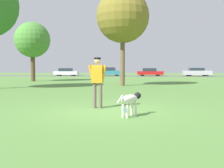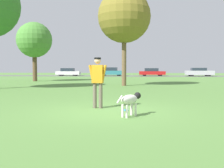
% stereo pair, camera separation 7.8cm
% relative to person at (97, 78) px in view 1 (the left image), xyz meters
% --- Properties ---
extents(ground_plane, '(120.00, 120.00, 0.00)m').
position_rel_person_xyz_m(ground_plane, '(0.44, -0.57, -1.05)').
color(ground_plane, '#56843D').
extents(far_road_strip, '(120.00, 6.00, 0.01)m').
position_rel_person_xyz_m(far_road_strip, '(0.44, 35.05, -1.05)').
color(far_road_strip, '#5B5B59').
rests_on(far_road_strip, ground_plane).
extents(person, '(0.66, 0.26, 1.78)m').
position_rel_person_xyz_m(person, '(0.00, 0.00, 0.00)').
color(person, '#665B4C').
rests_on(person, ground_plane).
extents(dog, '(0.74, 1.00, 0.68)m').
position_rel_person_xyz_m(dog, '(1.17, -1.45, -0.58)').
color(dog, silver).
rests_on(dog, ground_plane).
extents(frisbee, '(0.23, 0.23, 0.02)m').
position_rel_person_xyz_m(frisbee, '(0.98, -0.43, -1.05)').
color(frisbee, '#268CE5').
rests_on(frisbee, ground_plane).
extents(tree_mid_center, '(4.09, 4.09, 7.42)m').
position_rel_person_xyz_m(tree_mid_center, '(0.48, 11.44, 4.29)').
color(tree_mid_center, brown).
rests_on(tree_mid_center, ground_plane).
extents(tree_far_left, '(3.64, 3.64, 6.11)m').
position_rel_person_xyz_m(tree_far_left, '(-9.06, 17.47, 3.20)').
color(tree_far_left, brown).
rests_on(tree_far_left, ground_plane).
extents(parked_car_white, '(4.09, 1.78, 1.31)m').
position_rel_person_xyz_m(parked_car_white, '(-10.06, 35.22, -0.41)').
color(parked_car_white, white).
rests_on(parked_car_white, ground_plane).
extents(parked_car_teal, '(4.43, 1.82, 1.45)m').
position_rel_person_xyz_m(parked_car_teal, '(-2.64, 35.32, -0.35)').
color(parked_car_teal, teal).
rests_on(parked_car_teal, ground_plane).
extents(parked_car_red, '(4.32, 1.82, 1.31)m').
position_rel_person_xyz_m(parked_car_red, '(4.23, 35.20, -0.40)').
color(parked_car_red, red).
rests_on(parked_car_red, ground_plane).
extents(parked_car_silver, '(4.44, 1.85, 1.37)m').
position_rel_person_xyz_m(parked_car_silver, '(11.84, 34.68, -0.37)').
color(parked_car_silver, '#B7B7BC').
rests_on(parked_car_silver, ground_plane).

